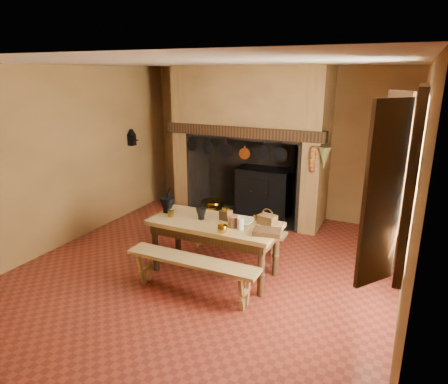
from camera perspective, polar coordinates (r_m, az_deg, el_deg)
name	(u,v)px	position (r m, az deg, el deg)	size (l,w,h in m)	color
floor	(207,269)	(5.79, -2.42, -10.93)	(5.50, 5.50, 0.00)	maroon
ceiling	(204,62)	(5.12, -2.82, 18.00)	(5.50, 5.50, 0.00)	silver
back_wall	(273,142)	(7.77, 7.04, 7.11)	(5.00, 0.02, 2.80)	olive
wall_left	(66,157)	(6.80, -21.61, 4.68)	(0.02, 5.50, 2.80)	olive
wall_right	(413,198)	(4.70, 25.43, -0.83)	(0.02, 5.50, 2.80)	olive
wall_front	(28,257)	(3.26, -26.17, -8.38)	(5.00, 0.02, 2.80)	olive
chimney_breast	(250,122)	(7.40, 3.80, 9.95)	(2.95, 0.96, 2.80)	olive
iron_range	(264,191)	(7.71, 5.78, 0.08)	(1.12, 0.55, 1.60)	black
hearth_pans	(212,207)	(8.01, -1.66, -2.12)	(0.51, 0.62, 0.20)	#B88A2A
hanging_pans	(237,151)	(7.03, 1.91, 5.88)	(1.92, 0.29, 0.27)	black
onion_string	(313,160)	(6.61, 12.57, 4.51)	(0.12, 0.10, 0.46)	#B25920
herb_bunch	(324,158)	(6.56, 14.13, 4.76)	(0.20, 0.20, 0.35)	brown
window	(400,178)	(4.23, 23.81, 1.80)	(0.39, 1.75, 1.76)	white
wall_coffee_mill	(132,136)	(7.85, -13.06, 7.77)	(0.23, 0.16, 0.31)	black
work_table	(215,230)	(5.42, -1.32, -5.43)	(1.76, 0.78, 0.76)	#A1814A
bench_front	(192,268)	(5.03, -4.59, -10.77)	(1.74, 0.30, 0.49)	#A1814A
bench_back	(235,233)	(6.11, 1.60, -5.91)	(1.58, 0.28, 0.44)	#A1814A
mortar_large	(167,204)	(5.74, -8.10, -1.72)	(0.22, 0.22, 0.37)	black
mortar_small	(201,213)	(5.45, -3.26, -3.04)	(0.15, 0.15, 0.25)	black
coffee_grinder	(226,214)	(5.42, 0.28, -3.16)	(0.19, 0.15, 0.21)	#3A2612
brass_mug_a	(171,213)	(5.58, -7.59, -3.06)	(0.08, 0.08, 0.09)	#B88A2A
brass_mug_b	(256,217)	(5.43, 4.59, -3.62)	(0.07, 0.07, 0.08)	#B88A2A
mixing_bowl	(242,222)	(5.26, 2.62, -4.33)	(0.29, 0.29, 0.07)	#BDB691
stoneware_crock	(233,222)	(5.16, 1.27, -4.27)	(0.12, 0.12, 0.15)	brown
glass_jar	(240,224)	(5.09, 2.35, -4.57)	(0.09, 0.09, 0.15)	beige
wicker_basket	(267,219)	(5.29, 6.21, -3.87)	(0.26, 0.21, 0.22)	#4F2F17
wooden_tray	(267,232)	(4.99, 6.17, -5.68)	(0.34, 0.24, 0.06)	#3A2612
brass_cup	(222,229)	(4.99, -0.23, -5.32)	(0.13, 0.13, 0.10)	#B88A2A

